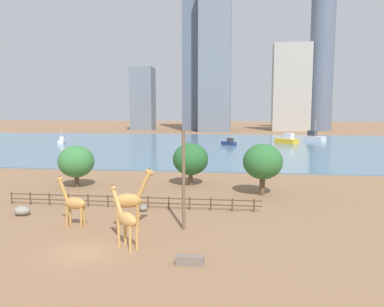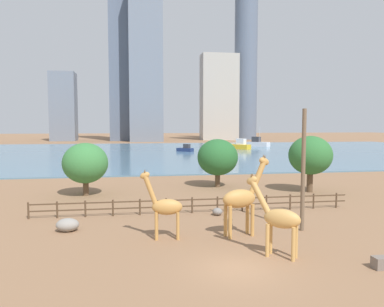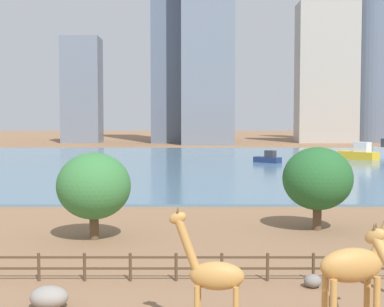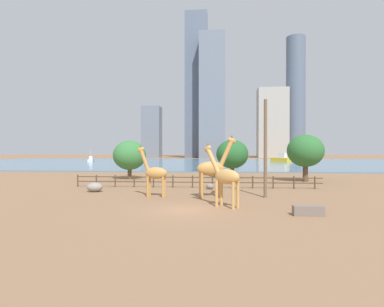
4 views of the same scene
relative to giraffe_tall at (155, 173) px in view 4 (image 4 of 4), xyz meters
name	(u,v)px [view 4 (image 4 of 4)]	position (x,y,z in m)	size (l,w,h in m)	color
ground_plane	(209,162)	(3.13, 74.47, -2.06)	(400.00, 400.00, 0.00)	#8C6647
harbor_water	(209,163)	(3.13, 71.47, -1.96)	(180.00, 86.00, 0.20)	slate
giraffe_tall	(155,173)	(0.00, 0.00, 0.00)	(2.74, 0.96, 4.43)	#C18C47
giraffe_companion	(225,176)	(5.85, -4.15, 0.08)	(2.82, 2.39, 4.50)	tan
giraffe_young	(213,168)	(4.98, -0.11, 0.41)	(3.47, 1.41, 5.26)	#C18C47
utility_pole	(265,148)	(9.38, 0.41, 2.07)	(0.28, 0.28, 8.26)	brown
boulder_near_fence	(95,187)	(-6.36, 2.64, -1.61)	(1.52, 1.19, 0.89)	gray
boulder_by_pole	(210,186)	(4.63, 5.46, -1.77)	(0.79, 0.79, 0.59)	gray
feeding_trough	(308,211)	(10.80, -6.57, -1.76)	(1.80, 0.60, 0.60)	#72665B
enclosure_fence	(195,181)	(2.97, 6.47, -1.30)	(26.12, 0.14, 1.30)	#4C3826
tree_left_large	(130,155)	(-6.73, 15.58, 1.23)	(4.54, 4.54, 5.35)	brown
tree_center_broad	(305,151)	(16.61, 13.92, 1.85)	(4.56, 4.56, 5.99)	brown
tree_right_tall	(232,154)	(7.61, 18.57, 1.36)	(4.64, 4.64, 5.53)	brown
boat_ferry	(281,159)	(27.39, 78.45, -0.85)	(6.36, 6.59, 2.96)	gold
boat_sailboat	(91,160)	(-35.85, 70.52, -1.19)	(2.77, 4.67, 3.97)	silver
boat_tug	(300,158)	(37.05, 90.51, -0.83)	(6.46, 6.72, 6.17)	silver
boat_barge	(234,160)	(11.24, 71.90, -1.20)	(4.32, 4.16, 1.94)	navy
skyline_tower_needle	(152,132)	(-31.51, 144.87, 12.55)	(10.42, 9.85, 29.21)	slate
skyline_block_central	(196,86)	(-5.68, 144.66, 38.61)	(12.41, 11.19, 81.33)	slate
skyline_tower_glass	(296,97)	(50.39, 148.41, 32.00)	(10.58, 10.58, 68.11)	slate
skyline_block_left	(212,96)	(3.32, 134.23, 30.80)	(13.55, 12.02, 65.73)	slate
skyline_block_right	(272,123)	(36.92, 145.11, 17.29)	(16.53, 9.32, 38.70)	#ADA89E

